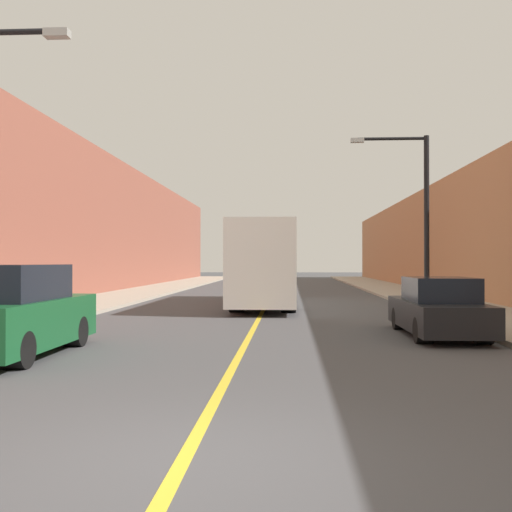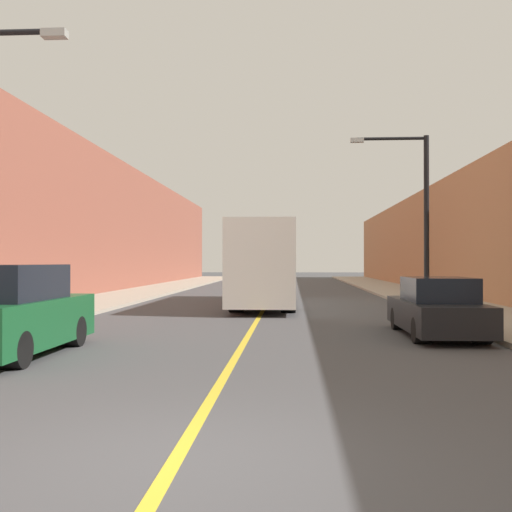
# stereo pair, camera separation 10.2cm
# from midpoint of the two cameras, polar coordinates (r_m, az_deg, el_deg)

# --- Properties ---
(ground_plane) EXTENTS (200.00, 200.00, 0.00)m
(ground_plane) POSITION_cam_midpoint_polar(r_m,az_deg,el_deg) (6.14, -7.47, -18.79)
(ground_plane) COLOR #474749
(sidewalk_left) EXTENTS (3.78, 72.00, 0.13)m
(sidewalk_left) POSITION_cam_midpoint_polar(r_m,az_deg,el_deg) (36.87, -10.78, -3.40)
(sidewalk_left) COLOR #A89E8C
(sidewalk_left) RESTS_ON ground
(sidewalk_right) EXTENTS (3.78, 72.00, 0.13)m
(sidewalk_right) POSITION_cam_midpoint_polar(r_m,az_deg,el_deg) (36.41, 13.87, -3.43)
(sidewalk_right) COLOR #A89E8C
(sidewalk_right) RESTS_ON ground
(building_row_left) EXTENTS (4.00, 72.00, 8.39)m
(building_row_left) POSITION_cam_midpoint_polar(r_m,az_deg,el_deg) (38.02, -16.47, 2.92)
(building_row_left) COLOR brown
(building_row_left) RESTS_ON ground
(building_row_right) EXTENTS (4.00, 72.00, 6.64)m
(building_row_right) POSITION_cam_midpoint_polar(r_m,az_deg,el_deg) (37.31, 19.74, 1.65)
(building_row_right) COLOR #B2724C
(building_row_right) RESTS_ON ground
(road_center_line) EXTENTS (0.16, 72.00, 0.01)m
(road_center_line) POSITION_cam_midpoint_polar(r_m,az_deg,el_deg) (35.80, 1.47, -3.60)
(road_center_line) COLOR gold
(road_center_line) RESTS_ON ground
(bus) EXTENTS (2.51, 11.71, 3.45)m
(bus) POSITION_cam_midpoint_polar(r_m,az_deg,el_deg) (26.16, 0.88, -0.72)
(bus) COLOR silver
(bus) RESTS_ON ground
(parked_suv_left) EXTENTS (1.95, 4.61, 1.86)m
(parked_suv_left) POSITION_cam_midpoint_polar(r_m,az_deg,el_deg) (13.16, -22.49, -5.12)
(parked_suv_left) COLOR #145128
(parked_suv_left) RESTS_ON ground
(car_right_near) EXTENTS (1.77, 4.70, 1.52)m
(car_right_near) POSITION_cam_midpoint_polar(r_m,az_deg,el_deg) (16.12, 16.80, -4.91)
(car_right_near) COLOR black
(car_right_near) RESTS_ON ground
(street_lamp_right) EXTENTS (2.95, 0.24, 6.56)m
(street_lamp_right) POSITION_cam_midpoint_polar(r_m,az_deg,el_deg) (23.53, 15.09, 4.50)
(street_lamp_right) COLOR black
(street_lamp_right) RESTS_ON sidewalk_right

